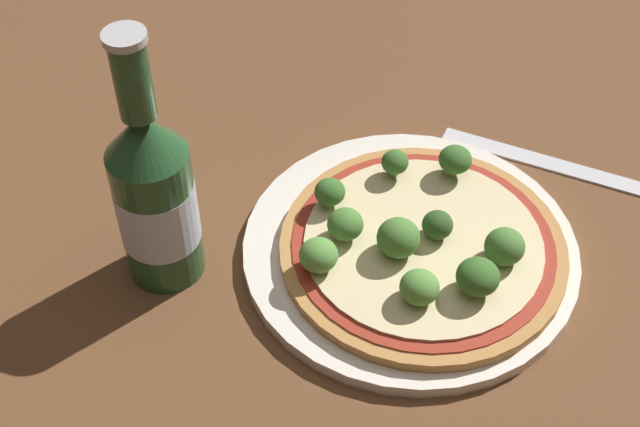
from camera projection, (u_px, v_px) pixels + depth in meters
name	position (u px, v px, depth m)	size (l,w,h in m)	color
ground_plane	(410.00, 265.00, 0.75)	(3.00, 3.00, 0.00)	brown
plate	(410.00, 250.00, 0.75)	(0.28, 0.28, 0.01)	silver
pizza	(423.00, 247.00, 0.74)	(0.24, 0.24, 0.01)	#B77F42
broccoli_floret_0	(398.00, 238.00, 0.71)	(0.04, 0.04, 0.03)	#89A866
broccoli_floret_1	(345.00, 224.00, 0.73)	(0.03, 0.03, 0.03)	#89A866
broccoli_floret_2	(395.00, 162.00, 0.78)	(0.02, 0.02, 0.03)	#89A866
broccoli_floret_3	(419.00, 287.00, 0.68)	(0.03, 0.03, 0.03)	#89A866
broccoli_floret_4	(455.00, 160.00, 0.78)	(0.03, 0.03, 0.03)	#89A866
broccoli_floret_5	(319.00, 255.00, 0.71)	(0.03, 0.03, 0.03)	#89A866
broccoli_floret_6	(478.00, 277.00, 0.69)	(0.03, 0.03, 0.03)	#89A866
broccoli_floret_7	(505.00, 247.00, 0.71)	(0.03, 0.03, 0.03)	#89A866
broccoli_floret_8	(330.00, 192.00, 0.75)	(0.03, 0.03, 0.03)	#89A866
broccoli_floret_9	(437.00, 225.00, 0.73)	(0.03, 0.03, 0.02)	#89A866
beer_bottle	(154.00, 194.00, 0.69)	(0.06, 0.06, 0.23)	#234C28
fork	(544.00, 161.00, 0.84)	(0.05, 0.20, 0.00)	silver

